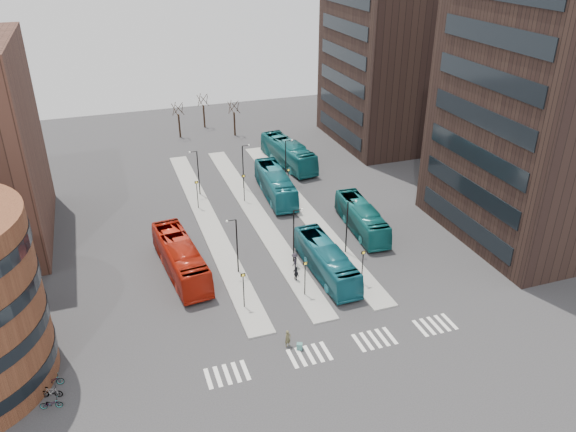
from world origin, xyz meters
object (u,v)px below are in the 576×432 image
object	(u,v)px
bicycle_near	(51,404)
suitcase	(300,346)
commuter_a	(197,288)
commuter_c	(295,261)
teal_bus_c	(362,218)
commuter_b	(296,274)
traveller	(288,339)
teal_bus_b	(275,184)
bicycle_far	(52,381)
red_bus	(181,258)
teal_bus_a	(326,260)
teal_bus_d	(288,153)
bicycle_mid	(51,392)

from	to	relation	value
bicycle_near	suitcase	bearing A→B (deg)	-78.64
commuter_a	commuter_c	world-z (taller)	commuter_c
bicycle_near	teal_bus_c	bearing A→B (deg)	-51.53
commuter_b	commuter_c	distance (m)	2.37
traveller	commuter_c	distance (m)	12.22
commuter_a	teal_bus_c	bearing A→B (deg)	-160.94
teal_bus_b	traveller	size ratio (longest dim) A/B	7.91
bicycle_far	commuter_b	bearing A→B (deg)	-67.34
teal_bus_c	bicycle_near	bearing A→B (deg)	-148.09
red_bus	teal_bus_a	world-z (taller)	red_bus
commuter_b	bicycle_far	distance (m)	23.85
teal_bus_d	commuter_a	distance (m)	34.66
commuter_a	bicycle_near	xyz separation A→B (m)	(-12.84, -10.68, -0.34)
bicycle_far	commuter_c	bearing A→B (deg)	-62.90
teal_bus_b	commuter_c	size ratio (longest dim) A/B	6.99
bicycle_near	bicycle_mid	world-z (taller)	bicycle_mid
red_bus	teal_bus_d	size ratio (longest dim) A/B	0.96
teal_bus_c	suitcase	bearing A→B (deg)	-124.61
teal_bus_b	bicycle_far	distance (m)	38.29
bicycle_far	teal_bus_a	bearing A→B (deg)	-69.09
teal_bus_c	commuter_a	distance (m)	21.73
teal_bus_c	teal_bus_d	size ratio (longest dim) A/B	0.86
commuter_b	commuter_c	size ratio (longest dim) A/B	0.91
teal_bus_c	bicycle_far	distance (m)	36.70
suitcase	commuter_a	distance (m)	12.48
commuter_c	red_bus	bearing A→B (deg)	-71.61
teal_bus_a	traveller	distance (m)	11.80
teal_bus_c	commuter_b	world-z (taller)	teal_bus_c
red_bus	commuter_a	xyz separation A→B (m)	(0.70, -4.47, -1.00)
red_bus	bicycle_far	xyz separation A→B (m)	(-12.14, -12.71, -1.30)
teal_bus_d	bicycle_mid	distance (m)	50.03
red_bus	traveller	size ratio (longest dim) A/B	8.03
bicycle_far	teal_bus_d	bearing A→B (deg)	-36.41
teal_bus_c	commuter_b	size ratio (longest dim) A/B	7.01
commuter_c	bicycle_mid	size ratio (longest dim) A/B	1.06
teal_bus_b	commuter_c	distance (m)	17.88
teal_bus_a	commuter_c	world-z (taller)	teal_bus_a
teal_bus_b	commuter_c	xyz separation A→B (m)	(-3.61, -17.49, -0.85)
commuter_a	bicycle_mid	size ratio (longest dim) A/B	0.92
commuter_a	commuter_c	bearing A→B (deg)	-171.18
suitcase	commuter_a	bearing A→B (deg)	147.07
commuter_b	bicycle_far	xyz separation A→B (m)	(-22.67, -7.41, -0.35)
red_bus	bicycle_far	size ratio (longest dim) A/B	7.15
teal_bus_b	teal_bus_d	distance (m)	11.13
bicycle_mid	traveller	bearing A→B (deg)	-73.80
traveller	commuter_a	distance (m)	11.45
teal_bus_d	bicycle_far	size ratio (longest dim) A/B	7.47
teal_bus_a	teal_bus_d	xyz separation A→B (m)	(6.16, 29.40, 0.24)
bicycle_near	bicycle_mid	distance (m)	1.14
teal_bus_a	teal_bus_c	distance (m)	10.51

